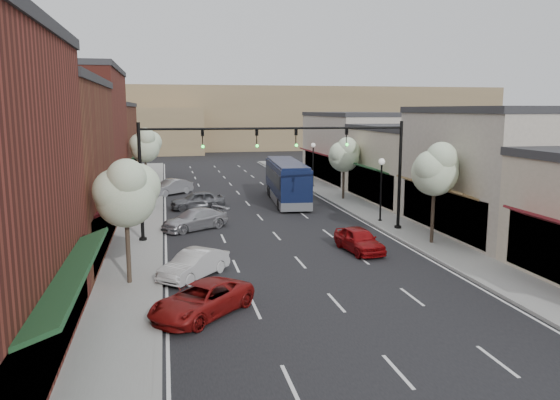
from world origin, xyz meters
TOP-DOWN VIEW (x-y plane):
  - ground at (0.00, 0.00)m, footprint 160.00×160.00m
  - sidewalk_left at (-8.40, 18.50)m, footprint 2.80×73.00m
  - sidewalk_right at (8.40, 18.50)m, footprint 2.80×73.00m
  - curb_left at (-7.00, 18.50)m, footprint 0.25×73.00m
  - curb_right at (7.00, 18.50)m, footprint 0.25×73.00m
  - bldg_left_midnear at (-14.23, 6.00)m, footprint 10.14×14.10m
  - bldg_left_midfar at (-14.24, 20.00)m, footprint 10.14×14.10m
  - bldg_left_far at (-14.22, 36.00)m, footprint 10.14×18.10m
  - bldg_right_midnear at (13.72, 6.00)m, footprint 9.14×12.10m
  - bldg_right_midfar at (13.70, 18.00)m, footprint 9.14×12.10m
  - bldg_right_far at (13.71, 32.00)m, footprint 9.14×16.10m
  - hill_far at (0.00, 90.00)m, footprint 120.00×30.00m
  - hill_near at (-25.00, 78.00)m, footprint 50.00×20.00m
  - signal_mast_right at (5.62, 8.00)m, footprint 8.22×0.46m
  - signal_mast_left at (-5.62, 8.00)m, footprint 8.22×0.46m
  - tree_right_near at (8.35, 3.94)m, footprint 2.85×2.65m
  - tree_right_far at (8.35, 19.94)m, footprint 2.85×2.65m
  - tree_left_near at (-8.25, -0.06)m, footprint 2.85×2.65m
  - tree_left_far at (-8.25, 25.94)m, footprint 2.85×2.65m
  - lamp_post_near at (7.80, 10.50)m, footprint 0.44×0.44m
  - lamp_post_far at (7.80, 28.00)m, footprint 0.44×0.44m
  - coach_bus at (3.37, 20.24)m, footprint 3.34×11.30m
  - red_hatchback at (3.67, 3.40)m, footprint 2.03×4.11m
  - parked_car_a at (-5.41, -4.26)m, footprint 4.61×4.65m
  - parked_car_b at (-5.43, 0.54)m, footprint 3.59×3.84m
  - parked_car_c at (-4.83, 10.94)m, footprint 4.89×3.94m
  - parked_car_d at (-4.20, 18.26)m, footprint 4.40×2.28m
  - parked_car_e at (-6.15, 26.11)m, footprint 4.23×3.89m

SIDE VIEW (x-z plane):
  - ground at x=0.00m, z-range 0.00..0.00m
  - curb_left at x=-7.00m, z-range -0.01..0.16m
  - curb_right at x=7.00m, z-range -0.01..0.16m
  - sidewalk_left at x=-8.40m, z-range 0.00..0.15m
  - sidewalk_right at x=8.40m, z-range 0.00..0.15m
  - parked_car_a at x=-5.41m, z-range 0.00..1.24m
  - parked_car_b at x=-5.43m, z-range 0.00..1.29m
  - parked_car_c at x=-4.83m, z-range 0.00..1.33m
  - red_hatchback at x=3.67m, z-range 0.00..1.35m
  - parked_car_e at x=-6.15m, z-range 0.00..1.41m
  - parked_car_d at x=-4.20m, z-range 0.00..1.43m
  - coach_bus at x=3.37m, z-range 0.08..3.49m
  - lamp_post_near at x=7.80m, z-range 0.79..5.23m
  - lamp_post_far at x=7.80m, z-range 0.79..5.23m
  - bldg_right_midfar at x=13.70m, z-range -0.03..6.37m
  - bldg_right_far at x=13.71m, z-range -0.04..7.36m
  - bldg_right_midnear at x=13.72m, z-range -0.04..7.86m
  - tree_right_far at x=8.35m, z-range 1.28..6.70m
  - hill_near at x=-25.00m, z-range 0.00..8.00m
  - bldg_left_far at x=-14.22m, z-range -0.04..8.36m
  - tree_left_near at x=-8.25m, z-range 1.38..7.07m
  - tree_right_near at x=8.35m, z-range 1.47..7.43m
  - tree_left_far at x=-8.25m, z-range 1.54..7.67m
  - signal_mast_right at x=5.62m, z-range 1.12..8.12m
  - signal_mast_left at x=-5.62m, z-range 1.12..8.12m
  - bldg_left_midnear at x=-14.23m, z-range -0.04..9.36m
  - bldg_left_midfar at x=-14.24m, z-range -0.05..10.85m
  - hill_far at x=0.00m, z-range 0.00..12.00m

